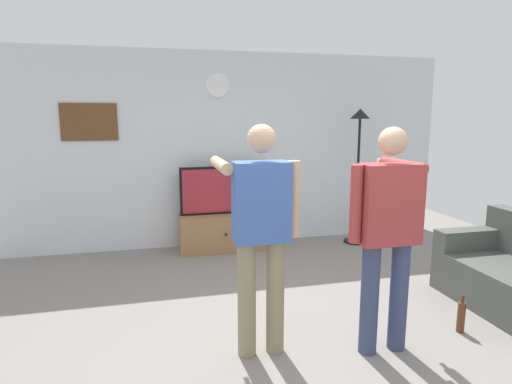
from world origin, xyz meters
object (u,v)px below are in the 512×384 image
at_px(framed_picture, 89,122).
at_px(person_standing_nearer_lamp, 261,227).
at_px(wall_clock, 218,85).
at_px(person_standing_nearer_couch, 387,226).
at_px(tv_stand, 223,232).
at_px(floor_lamp, 359,148).
at_px(television, 222,190).
at_px(beverage_bottle, 461,317).

relative_size(framed_picture, person_standing_nearer_lamp, 0.39).
bearing_deg(wall_clock, person_standing_nearer_couch, -75.96).
xyz_separation_m(wall_clock, person_standing_nearer_lamp, (-0.16, -2.94, -1.23)).
bearing_deg(tv_stand, wall_clock, 90.00).
height_order(tv_stand, floor_lamp, floor_lamp).
relative_size(wall_clock, framed_picture, 0.46).
distance_m(television, framed_picture, 1.93).
height_order(television, person_standing_nearer_couch, person_standing_nearer_couch).
bearing_deg(person_standing_nearer_couch, beverage_bottle, 5.95).
distance_m(wall_clock, framed_picture, 1.75).
bearing_deg(framed_picture, tv_stand, -9.96).
xyz_separation_m(framed_picture, beverage_bottle, (3.27, -3.06, -1.61)).
bearing_deg(floor_lamp, beverage_bottle, -97.35).
distance_m(framed_picture, person_standing_nearer_lamp, 3.40).
bearing_deg(floor_lamp, person_standing_nearer_couch, -112.82).
bearing_deg(beverage_bottle, framed_picture, 136.93).
bearing_deg(tv_stand, beverage_bottle, -60.07).
relative_size(television, person_standing_nearer_couch, 0.65).
bearing_deg(person_standing_nearer_lamp, beverage_bottle, -3.61).
bearing_deg(television, framed_picture, 171.59).
height_order(framed_picture, beverage_bottle, framed_picture).
bearing_deg(floor_lamp, framed_picture, 173.42).
bearing_deg(person_standing_nearer_couch, floor_lamp, 67.18).
distance_m(floor_lamp, person_standing_nearer_lamp, 3.30).
xyz_separation_m(wall_clock, floor_lamp, (1.93, -0.41, -0.86)).
height_order(framed_picture, person_standing_nearer_couch, framed_picture).
relative_size(tv_stand, wall_clock, 3.67).
bearing_deg(beverage_bottle, person_standing_nearer_couch, -174.05).
bearing_deg(wall_clock, floor_lamp, -12.02).
xyz_separation_m(tv_stand, framed_picture, (-1.68, 0.30, 1.50)).
bearing_deg(wall_clock, beverage_bottle, -62.48).
xyz_separation_m(wall_clock, person_standing_nearer_couch, (0.79, -3.14, -1.23)).
bearing_deg(framed_picture, wall_clock, -0.17).
bearing_deg(television, person_standing_nearer_lamp, -93.30).
relative_size(tv_stand, framed_picture, 1.70).
bearing_deg(beverage_bottle, floor_lamp, 82.65).
height_order(tv_stand, person_standing_nearer_lamp, person_standing_nearer_lamp).
height_order(television, person_standing_nearer_lamp, person_standing_nearer_lamp).
distance_m(tv_stand, wall_clock, 2.01).
bearing_deg(television, floor_lamp, -4.97).
bearing_deg(person_standing_nearer_lamp, tv_stand, 86.64).
relative_size(tv_stand, beverage_bottle, 3.55).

